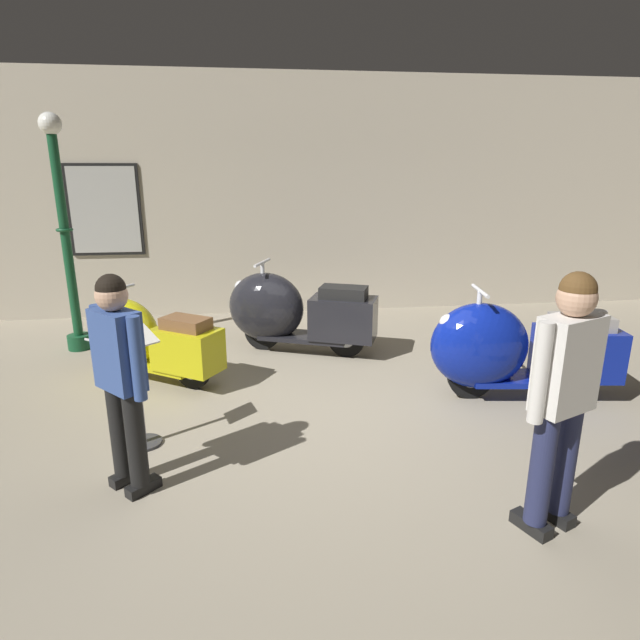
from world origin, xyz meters
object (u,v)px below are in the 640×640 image
Objects in this scene: lamppost at (66,237)px; visitor_1 at (120,370)px; scooter_2 at (509,349)px; info_stanchion at (140,399)px; visitor_0 at (564,388)px; scooter_0 at (144,339)px; scooter_1 at (289,312)px.

lamppost is 1.80× the size of visitor_1.
scooter_2 is 1.88× the size of info_stanchion.
info_stanchion is (1.25, -2.53, -0.98)m from lamppost.
lamppost is 1.70× the size of visitor_0.
lamppost reaches higher than scooter_0.
scooter_2 is 3.49m from visitor_1.
lamppost is 5.56m from visitor_0.
visitor_0 is (2.94, -2.82, 0.50)m from scooter_0.
visitor_1 reaches higher than scooter_1.
scooter_0 is 1.61× the size of info_stanchion.
scooter_2 is 3.37m from info_stanchion.
lamppost is (-2.59, 0.42, 0.88)m from scooter_1.
scooter_1 reaches higher than scooter_2.
lamppost is at bearing 116.36° from info_stanchion.
visitor_0 reaches higher than visitor_1.
scooter_0 is at bearing -7.43° from scooter_2.
scooter_2 is (1.99, -1.61, -0.01)m from scooter_1.
scooter_2 reaches higher than info_stanchion.
lamppost is 3.43m from visitor_1.
scooter_0 is at bearing 53.76° from visitor_1.
visitor_1 is at bearing -67.60° from lamppost.
info_stanchion is at bearing 132.61° from scooter_0.
visitor_1 is (-2.66, 0.75, -0.05)m from visitor_0.
visitor_0 reaches higher than scooter_1.
visitor_1 is 1.57× the size of info_stanchion.
scooter_1 is at bearing -31.34° from scooter_2.
scooter_2 is at bearing -23.89° from lamppost.
scooter_0 is at bearing 23.43° from visitor_0.
visitor_0 is at bearing -26.78° from info_stanchion.
scooter_0 is 1.71m from scooter_1.
scooter_2 is at bearing -25.53° from visitor_1.
scooter_1 is 1.92× the size of info_stanchion.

